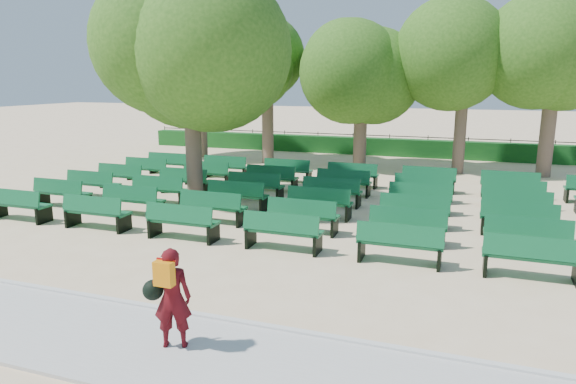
% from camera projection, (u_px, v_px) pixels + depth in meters
% --- Properties ---
extents(ground, '(120.00, 120.00, 0.00)m').
position_uv_depth(ground, '(277.00, 220.00, 14.79)').
color(ground, beige).
extents(paving, '(30.00, 2.20, 0.06)m').
position_uv_depth(paving, '(109.00, 339.00, 7.98)').
color(paving, beige).
rests_on(paving, ground).
extents(curb, '(30.00, 0.12, 0.10)m').
position_uv_depth(curb, '(152.00, 308.00, 9.03)').
color(curb, silver).
rests_on(curb, ground).
extents(hedge, '(26.00, 0.70, 0.90)m').
position_uv_depth(hedge, '(369.00, 146.00, 27.57)').
color(hedge, '#144F1A').
rests_on(hedge, ground).
extents(fence, '(26.00, 0.10, 1.02)m').
position_uv_depth(fence, '(370.00, 154.00, 28.04)').
color(fence, black).
rests_on(fence, ground).
extents(tree_line, '(21.80, 6.80, 7.04)m').
position_uv_depth(tree_line, '(353.00, 166.00, 23.99)').
color(tree_line, '#38681C').
rests_on(tree_line, ground).
extents(bench_array, '(1.87, 0.59, 1.18)m').
position_uv_depth(bench_array, '(327.00, 208.00, 15.80)').
color(bench_array, '#105E32').
rests_on(bench_array, ground).
extents(tree_among, '(5.15, 5.15, 7.33)m').
position_uv_depth(tree_among, '(189.00, 46.00, 15.76)').
color(tree_among, brown).
rests_on(tree_among, ground).
extents(person, '(0.77, 0.55, 1.55)m').
position_uv_depth(person, '(170.00, 296.00, 7.56)').
color(person, '#4D0B10').
rests_on(person, ground).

